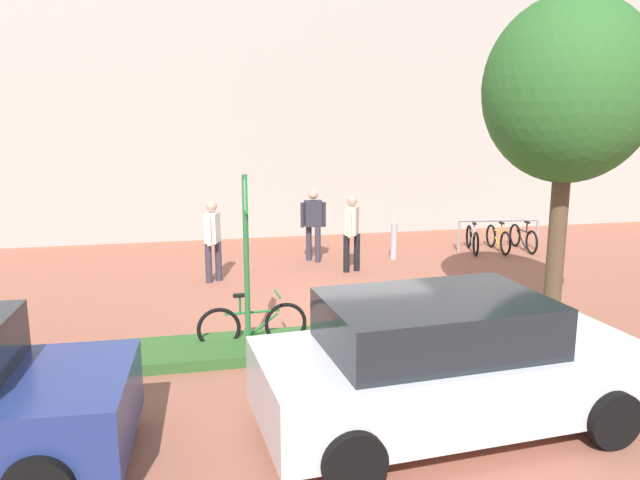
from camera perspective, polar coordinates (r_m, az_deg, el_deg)
The scene contains 12 objects.
ground_plane at distance 11.40m, azimuth 2.23°, elevation -6.30°, with size 60.00×60.00×0.00m, color #9E5B47.
building_facade at distance 18.16m, azimuth -3.69°, elevation 16.36°, with size 28.00×1.20×10.00m, color #B2ADA3.
planter_strip at distance 9.56m, azimuth -0.49°, elevation -9.41°, with size 7.00×1.10×0.16m, color #336028.
tree_sidewalk at distance 10.45m, azimuth 21.88°, elevation 12.57°, with size 2.60×2.60×5.29m.
parking_sign_post at distance 8.95m, azimuth -6.83°, elevation 0.06°, with size 0.08×0.36×2.66m.
bike_at_sign at distance 9.56m, azimuth -6.19°, elevation -7.76°, with size 1.68×0.42×0.86m.
bike_rack_cluster at distance 16.58m, azimuth 16.04°, elevation 0.21°, with size 2.09×1.64×0.83m.
bollard_steel at distance 15.12m, azimuth 6.80°, elevation -0.10°, with size 0.16×0.16×0.90m, color #ADADB2.
person_shirt_white at distance 13.12m, azimuth -9.85°, elevation 0.37°, with size 0.35×0.58×1.72m.
person_shirt_blue at distance 13.78m, azimuth 2.95°, elevation 1.07°, with size 0.40×0.55×1.72m.
person_suited_navy at distance 14.73m, azimuth -0.63°, elevation 1.78°, with size 0.61×0.38×1.72m.
car_white_hatch at distance 7.21m, azimuth 11.47°, elevation -11.11°, with size 4.42×2.28×1.54m.
Camera 1 is at (-2.72, -10.50, 3.53)m, focal length 34.80 mm.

